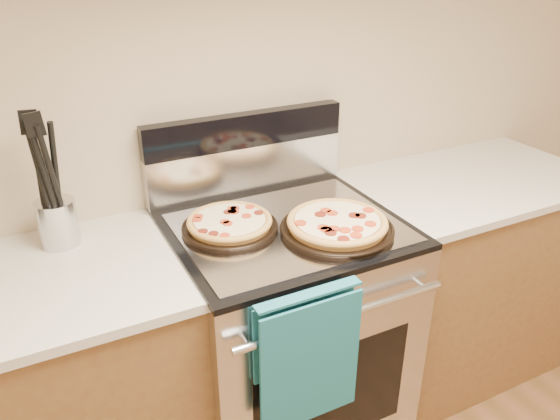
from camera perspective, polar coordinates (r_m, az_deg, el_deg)
name	(u,v)px	position (r m, az deg, el deg)	size (l,w,h in m)	color
wall_back	(239,74)	(1.97, -4.26, 13.94)	(4.00, 4.00, 0.00)	#C7B090
range_body	(284,336)	(2.08, 0.45, -13.05)	(0.76, 0.68, 0.90)	#B7B7BC
oven_window	(332,396)	(1.87, 5.44, -18.82)	(0.56, 0.01, 0.40)	black
cooktop	(285,227)	(1.82, 0.50, -1.80)	(0.76, 0.68, 0.02)	black
backsplash_lower	(247,169)	(2.04, -3.50, 4.35)	(0.76, 0.06, 0.18)	silver
backsplash_upper	(246,130)	(1.99, -3.62, 8.37)	(0.76, 0.06, 0.12)	black
oven_handle	(344,315)	(1.61, 6.73, -10.87)	(0.03, 0.03, 0.70)	silver
dish_towel	(307,355)	(1.62, 2.87, -14.90)	(0.32, 0.05, 0.42)	#176B76
foil_sheet	(289,227)	(1.80, 0.95, -1.84)	(0.70, 0.55, 0.01)	gray
cabinet_left	(29,416)	(1.98, -24.73, -18.97)	(1.00, 0.62, 0.88)	brown
cabinet_right	(458,276)	(2.55, 18.08, -6.55)	(1.00, 0.62, 0.88)	brown
countertop_right	(474,181)	(2.35, 19.60, 2.85)	(1.02, 0.64, 0.03)	#B8B1A5
pepperoni_pizza_back	(230,224)	(1.78, -5.27, -1.43)	(0.31, 0.31, 0.04)	#AB7A34
pepperoni_pizza_front	(337,225)	(1.76, 5.99, -1.57)	(0.36, 0.36, 0.05)	#AB7A34
utensil_crock	(58,223)	(1.83, -22.18, -1.24)	(0.12, 0.12, 0.15)	silver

